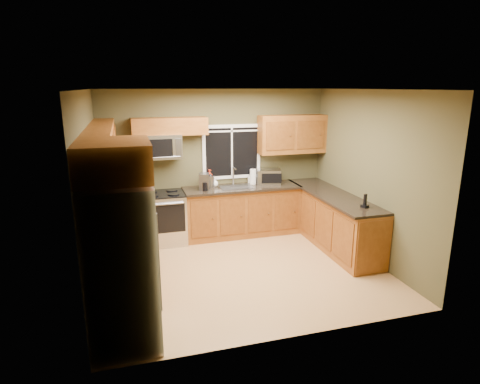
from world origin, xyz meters
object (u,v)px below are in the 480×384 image
refrigerator (122,264)px  kettle (211,181)px  microwave (159,147)px  soap_bottle_c (215,182)px  coffee_maker (204,182)px  soap_bottle_a (210,178)px  toaster_oven (269,177)px  cordless_phone (365,203)px  soap_bottle_b (251,178)px  paper_towel_roll (253,177)px  range (164,218)px

refrigerator → kettle: 3.30m
microwave → soap_bottle_c: (0.98, 0.02, -0.71)m
microwave → soap_bottle_c: 1.21m
coffee_maker → soap_bottle_a: soap_bottle_a is taller
toaster_oven → soap_bottle_a: size_ratio=1.64×
microwave → toaster_oven: microwave is taller
kettle → cordless_phone: size_ratio=1.24×
refrigerator → coffee_maker: (1.44, 2.74, 0.18)m
refrigerator → soap_bottle_a: bearing=62.1°
soap_bottle_a → soap_bottle_b: size_ratio=1.65×
paper_towel_roll → soap_bottle_b: size_ratio=1.67×
kettle → soap_bottle_a: (0.01, 0.10, 0.03)m
kettle → soap_bottle_b: (0.82, 0.10, -0.03)m
range → toaster_oven: 2.11m
microwave → toaster_oven: 2.12m
coffee_maker → soap_bottle_b: 1.00m
toaster_oven → soap_bottle_b: 0.34m
range → coffee_maker: 0.97m
soap_bottle_a → soap_bottle_b: (0.81, 0.00, -0.06)m
paper_towel_roll → cordless_phone: (1.18, -1.93, -0.08)m
soap_bottle_a → soap_bottle_c: soap_bottle_a is taller
soap_bottle_a → toaster_oven: bearing=-6.3°
paper_towel_roll → kettle: bearing=-177.8°
soap_bottle_b → coffee_maker: bearing=-164.9°
refrigerator → toaster_oven: refrigerator is taller
range → toaster_oven: (2.02, 0.11, 0.61)m
toaster_oven → soap_bottle_a: (-1.12, 0.12, 0.02)m
soap_bottle_c → soap_bottle_a: bearing=136.6°
soap_bottle_a → soap_bottle_c: 0.13m
refrigerator → soap_bottle_b: (2.40, 3.00, 0.13)m
refrigerator → soap_bottle_c: refrigerator is taller
soap_bottle_c → refrigerator: bearing=-119.6°
toaster_oven → soap_bottle_c: toaster_oven is taller
toaster_oven → kettle: (-1.13, 0.02, -0.02)m
range → cordless_phone: 3.45m
microwave → soap_bottle_a: 1.10m
toaster_oven → microwave: bearing=179.1°
toaster_oven → kettle: size_ratio=1.94×
soap_bottle_a → paper_towel_roll: bearing=-5.1°
refrigerator → paper_towel_roll: (2.41, 2.93, 0.18)m
toaster_oven → soap_bottle_b: bearing=158.2°
refrigerator → soap_bottle_b: bearing=51.4°
soap_bottle_a → soap_bottle_c: size_ratio=1.88×
refrigerator → range: 2.89m
paper_towel_roll → soap_bottle_c: paper_towel_roll is taller
soap_bottle_c → toaster_oven: bearing=-2.9°
range → toaster_oven: toaster_oven is taller
range → soap_bottle_b: bearing=7.7°
toaster_oven → soap_bottle_c: size_ratio=3.07×
refrigerator → coffee_maker: bearing=62.3°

